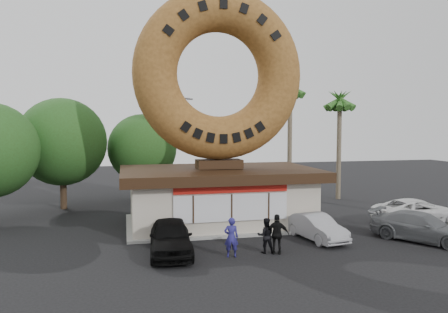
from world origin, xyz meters
The scene contains 15 objects.
ground centered at (0.00, 0.00, 0.00)m, with size 90.00×90.00×0.00m, color black.
donut_shop centered at (0.00, 5.98, 1.77)m, with size 11.20×7.20×3.80m.
giant_donut centered at (0.00, 6.00, 8.68)m, with size 9.76×9.76×2.49m, color #9D662D.
tree_west centered at (-9.50, 13.00, 4.64)m, with size 6.00×6.00×7.65m.
tree_mid centered at (-4.00, 15.00, 4.02)m, with size 5.20×5.20×6.63m.
palm_near centered at (7.50, 14.00, 8.41)m, with size 2.60×2.60×9.75m.
palm_far centered at (11.00, 12.50, 7.48)m, with size 2.60×2.60×8.75m.
street_lamp centered at (-1.86, 16.00, 4.48)m, with size 2.11×0.20×8.00m.
person_left centered at (-0.82, -0.34, 0.88)m, with size 0.64×0.42×1.76m, color navy.
person_center centered at (0.86, -0.07, 0.80)m, with size 0.78×0.60×1.60m, color black.
person_right centered at (1.30, -0.38, 0.90)m, with size 1.06×0.44×1.81m, color black.
car_black centered at (-3.37, 0.69, 0.78)m, with size 1.85×4.59×1.56m, color black.
car_silver centered at (4.08, 1.52, 0.64)m, with size 1.36×3.89×1.28m, color #97979C.
car_grey centered at (9.08, 0.09, 0.71)m, with size 1.99×4.90×1.42m, color slate.
car_white centered at (11.45, 3.63, 0.72)m, with size 2.40×5.21×1.45m, color silver.
Camera 1 is at (-5.33, -18.63, 5.80)m, focal length 35.00 mm.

